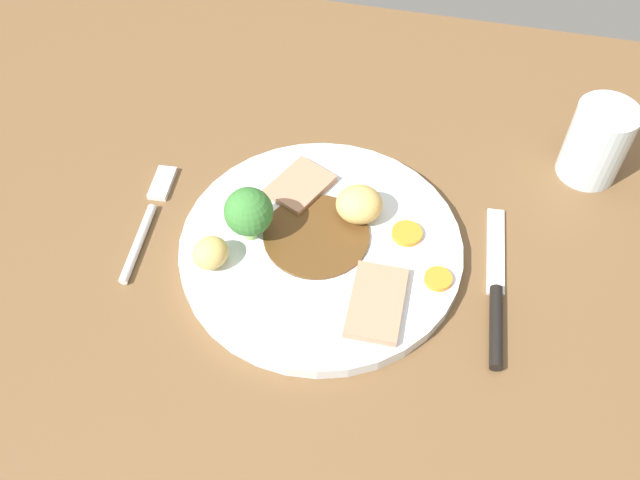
{
  "coord_description": "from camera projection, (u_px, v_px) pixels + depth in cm",
  "views": [
    {
      "loc": [
        8.4,
        -40.34,
        59.01
      ],
      "look_at": [
        -0.66,
        -0.39,
        6.0
      ],
      "focal_mm": 39.2,
      "sensor_mm": 36.0,
      "label": 1
    }
  ],
  "objects": [
    {
      "name": "fork",
      "position": [
        149.0,
        217.0,
        0.71
      ],
      "size": [
        2.53,
        15.31,
        0.9
      ],
      "rotation": [
        0.0,
        0.0,
        1.64
      ],
      "color": "silver",
      "rests_on": "dining_table"
    },
    {
      "name": "water_glass",
      "position": [
        597.0,
        142.0,
        0.72
      ],
      "size": [
        6.35,
        6.35,
        8.63
      ],
      "primitive_type": "cylinder",
      "color": "silver",
      "rests_on": "dining_table"
    },
    {
      "name": "carrot_coin_front",
      "position": [
        407.0,
        234.0,
        0.68
      ],
      "size": [
        3.02,
        3.02,
        0.54
      ],
      "primitive_type": "cylinder",
      "color": "orange",
      "rests_on": "dinner_plate"
    },
    {
      "name": "meat_slice_under",
      "position": [
        377.0,
        302.0,
        0.63
      ],
      "size": [
        4.91,
        8.14,
        0.8
      ],
      "primitive_type": "cube",
      "rotation": [
        0.0,
        0.0,
        1.58
      ],
      "color": "tan",
      "rests_on": "dinner_plate"
    },
    {
      "name": "knife",
      "position": [
        496.0,
        297.0,
        0.65
      ],
      "size": [
        2.69,
        18.56,
        1.2
      ],
      "rotation": [
        0.0,
        0.0,
        1.64
      ],
      "color": "black",
      "rests_on": "dining_table"
    },
    {
      "name": "meat_slice_main",
      "position": [
        300.0,
        185.0,
        0.72
      ],
      "size": [
        7.09,
        7.8,
        0.8
      ],
      "primitive_type": "cube",
      "rotation": [
        0.0,
        0.0,
        4.26
      ],
      "color": "tan",
      "rests_on": "dinner_plate"
    },
    {
      "name": "dinner_plate",
      "position": [
        320.0,
        251.0,
        0.68
      ],
      "size": [
        27.7,
        27.7,
        1.4
      ],
      "primitive_type": "cylinder",
      "color": "white",
      "rests_on": "dining_table"
    },
    {
      "name": "dining_table",
      "position": [
        327.0,
        264.0,
        0.7
      ],
      "size": [
        120.0,
        84.0,
        3.6
      ],
      "primitive_type": "cube",
      "color": "brown",
      "rests_on": "ground"
    },
    {
      "name": "roast_potato_left",
      "position": [
        210.0,
        253.0,
        0.66
      ],
      "size": [
        4.53,
        4.65,
        2.86
      ],
      "primitive_type": "ellipsoid",
      "rotation": [
        0.0,
        0.0,
        1.09
      ],
      "color": "#D8B260",
      "rests_on": "dinner_plate"
    },
    {
      "name": "carrot_coin_back",
      "position": [
        438.0,
        279.0,
        0.65
      ],
      "size": [
        2.61,
        2.61,
        0.57
      ],
      "primitive_type": "cylinder",
      "color": "orange",
      "rests_on": "dinner_plate"
    },
    {
      "name": "gravy_pool",
      "position": [
        316.0,
        235.0,
        0.68
      ],
      "size": [
        10.47,
        10.47,
        0.3
      ],
      "primitive_type": "cylinder",
      "color": "#563819",
      "rests_on": "dinner_plate"
    },
    {
      "name": "broccoli_floret",
      "position": [
        249.0,
        212.0,
        0.66
      ],
      "size": [
        4.72,
        4.72,
        5.94
      ],
      "color": "#8CB766",
      "rests_on": "dinner_plate"
    },
    {
      "name": "roast_potato_right",
      "position": [
        359.0,
        204.0,
        0.69
      ],
      "size": [
        5.3,
        5.02,
        3.54
      ],
      "primitive_type": "ellipsoid",
      "rotation": [
        0.0,
        0.0,
        0.17
      ],
      "color": "#D8B260",
      "rests_on": "dinner_plate"
    }
  ]
}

